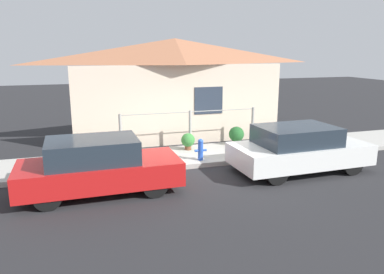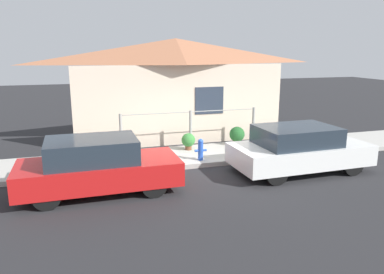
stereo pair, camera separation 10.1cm
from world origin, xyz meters
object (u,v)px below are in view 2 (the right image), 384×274
(fire_hydrant, at_px, (201,149))
(potted_plant_corner, at_px, (237,135))
(car_left, at_px, (97,166))
(car_right, at_px, (299,149))
(potted_plant_by_fence, at_px, (91,150))
(potted_plant_near_hydrant, at_px, (188,141))

(fire_hydrant, relative_size, potted_plant_corner, 1.02)
(car_left, height_order, car_right, car_left)
(potted_plant_by_fence, bearing_deg, potted_plant_corner, 2.89)
(fire_hydrant, relative_size, potted_plant_near_hydrant, 1.17)
(potted_plant_near_hydrant, xyz_separation_m, potted_plant_corner, (1.84, 0.14, 0.04))
(potted_plant_near_hydrant, height_order, potted_plant_corner, potted_plant_corner)
(car_right, distance_m, potted_plant_corner, 2.95)
(car_right, height_order, potted_plant_corner, car_right)
(car_right, bearing_deg, fire_hydrant, 148.32)
(car_left, xyz_separation_m, potted_plant_near_hydrant, (3.12, 2.73, -0.22))
(car_left, relative_size, potted_plant_corner, 5.96)
(potted_plant_near_hydrant, distance_m, potted_plant_by_fence, 3.18)
(fire_hydrant, height_order, potted_plant_near_hydrant, fire_hydrant)
(fire_hydrant, distance_m, potted_plant_by_fence, 3.40)
(fire_hydrant, relative_size, potted_plant_by_fence, 1.32)
(car_right, distance_m, potted_plant_by_fence, 6.26)
(car_left, bearing_deg, potted_plant_near_hydrant, 40.55)
(fire_hydrant, height_order, potted_plant_by_fence, fire_hydrant)
(potted_plant_near_hydrant, xyz_separation_m, potted_plant_by_fence, (-3.18, -0.11, -0.03))
(car_right, bearing_deg, potted_plant_near_hydrant, 131.23)
(car_right, bearing_deg, potted_plant_by_fence, 153.96)
(potted_plant_near_hydrant, distance_m, potted_plant_corner, 1.85)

